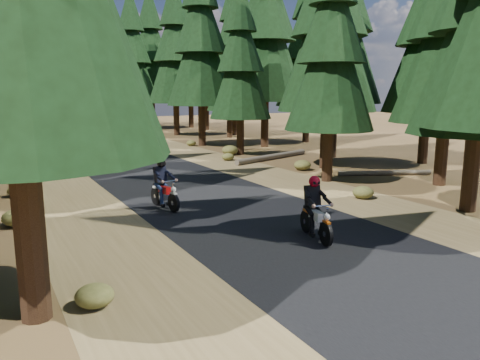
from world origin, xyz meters
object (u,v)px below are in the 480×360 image
(log_far, at_px, (384,173))
(rider_follow, at_px, (164,192))
(log_near, at_px, (273,157))
(rider_lead, at_px, (316,219))

(log_far, xyz_separation_m, rider_follow, (-11.30, -1.04, 0.45))
(log_near, bearing_deg, rider_follow, -159.04)
(log_far, distance_m, rider_follow, 11.36)
(rider_follow, bearing_deg, rider_lead, 106.89)
(log_near, distance_m, rider_lead, 14.95)
(rider_lead, bearing_deg, log_near, -105.64)
(rider_lead, bearing_deg, rider_follow, -51.93)
(log_near, height_order, rider_follow, rider_follow)
(rider_lead, relative_size, rider_follow, 1.01)
(rider_lead, bearing_deg, log_far, -132.53)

